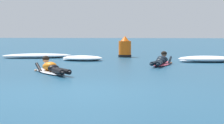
# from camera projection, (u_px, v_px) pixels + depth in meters

# --- Properties ---
(ground_plane) EXTENTS (120.00, 120.00, 0.00)m
(ground_plane) POSITION_uv_depth(u_px,v_px,m) (118.00, 59.00, 18.36)
(ground_plane) COLOR navy
(surfer_near) EXTENTS (1.69, 2.31, 0.53)m
(surfer_near) POSITION_uv_depth(u_px,v_px,m) (51.00, 69.00, 12.17)
(surfer_near) COLOR silver
(surfer_near) RESTS_ON ground
(surfer_far) EXTENTS (0.91, 2.58, 0.55)m
(surfer_far) POSITION_uv_depth(u_px,v_px,m) (161.00, 61.00, 15.13)
(surfer_far) COLOR #E54C66
(surfer_far) RESTS_ON ground
(whitewater_front) EXTENTS (1.87, 1.38, 0.21)m
(whitewater_front) POSITION_uv_depth(u_px,v_px,m) (83.00, 58.00, 17.54)
(whitewater_front) COLOR white
(whitewater_front) RESTS_ON ground
(whitewater_mid_right) EXTENTS (3.29, 1.68, 0.22)m
(whitewater_mid_right) POSITION_uv_depth(u_px,v_px,m) (37.00, 56.00, 19.20)
(whitewater_mid_right) COLOR white
(whitewater_mid_right) RESTS_ON ground
(whitewater_back) EXTENTS (2.34, 1.17, 0.25)m
(whitewater_back) POSITION_uv_depth(u_px,v_px,m) (207.00, 59.00, 16.68)
(whitewater_back) COLOR white
(whitewater_back) RESTS_ON ground
(channel_marker_buoy) EXTENTS (0.63, 0.63, 1.02)m
(channel_marker_buoy) POSITION_uv_depth(u_px,v_px,m) (125.00, 49.00, 19.89)
(channel_marker_buoy) COLOR #EA5B0F
(channel_marker_buoy) RESTS_ON ground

